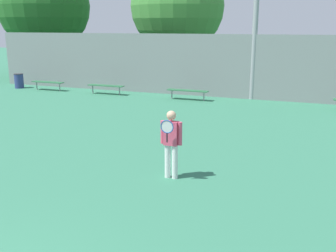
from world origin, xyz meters
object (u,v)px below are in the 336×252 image
bench_courtside_far (106,86)px  bench_by_gate (188,91)px  trash_bin (19,81)px  tree_green_broad (177,6)px  tennis_player (171,141)px  tree_green_tall (44,6)px  bench_courtside_near (48,82)px

bench_courtside_far → bench_by_gate: (4.57, -0.00, 0.00)m
trash_bin → tree_green_broad: tree_green_broad is taller
tennis_player → bench_by_gate: size_ratio=0.80×
bench_courtside_far → bench_by_gate: same height
tree_green_broad → trash_bin: bearing=-146.1°
tennis_player → bench_courtside_far: (-7.39, 9.85, -0.48)m
bench_courtside_far → tree_green_tall: tree_green_tall is taller
tree_green_broad → bench_by_gate: bearing=-65.2°
bench_courtside_far → trash_bin: size_ratio=2.38×
bench_courtside_far → tree_green_tall: (-7.98, 5.65, 4.45)m
bench_courtside_near → trash_bin: bearing=177.5°
bench_by_gate → bench_courtside_near: bearing=180.0°
tree_green_tall → trash_bin: bearing=-68.8°
bench_courtside_far → trash_bin: 5.83m
bench_courtside_near → bench_by_gate: bearing=0.0°
bench_by_gate → tree_green_tall: size_ratio=0.26×
bench_by_gate → trash_bin: trash_bin is taller
tennis_player → bench_courtside_near: size_ratio=0.84×
bench_courtside_near → tree_green_tall: 8.36m
bench_by_gate → bench_courtside_far: bearing=180.0°
bench_courtside_near → trash_bin: 2.11m
tennis_player → bench_courtside_near: tennis_player is taller
bench_courtside_near → bench_by_gate: size_ratio=0.95×
trash_bin → tree_green_tall: tree_green_tall is taller
bench_courtside_near → trash_bin: (-2.11, 0.09, -0.02)m
bench_by_gate → trash_bin: size_ratio=2.43×
bench_courtside_near → tree_green_tall: tree_green_tall is taller
tree_green_broad → bench_courtside_near: bearing=-137.0°
tennis_player → bench_courtside_far: 12.32m
tree_green_tall → tree_green_broad: (10.06, -0.25, -0.20)m
bench_courtside_near → bench_by_gate: (8.29, 0.00, 0.00)m
tennis_player → tree_green_tall: bearing=134.5°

